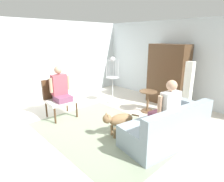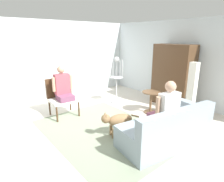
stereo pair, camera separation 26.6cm
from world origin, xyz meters
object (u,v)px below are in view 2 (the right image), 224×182
Objects in this scene: dog at (118,120)px; person_on_couch at (166,107)px; bird_cage_stand at (117,80)px; armchair at (61,94)px; person_on_armchair at (63,86)px; round_end_table at (151,100)px; couch at (167,130)px; armoire_cabinet at (173,75)px; column_lamp at (192,92)px.

person_on_couch is at bearing 31.28° from dog.
bird_cage_stand reaches higher than dog.
armchair is 1.21× the size of dog.
person_on_couch is 0.96× the size of person_on_armchair.
armchair is at bearing -127.26° from round_end_table.
couch is 2.19× the size of person_on_armchair.
armoire_cabinet is (-1.22, 2.05, 0.15)m from person_on_couch.
dog is at bearing -148.75° from couch.
column_lamp is at bearing 101.84° from person_on_couch.
couch is 1.32× the size of bird_cage_stand.
armoire_cabinet is (1.21, 1.18, 0.18)m from bird_cage_stand.
bird_cage_stand is at bearing 161.17° from couch.
person_on_armchair reaches higher than round_end_table.
armoire_cabinet is (1.25, 2.95, 0.10)m from person_on_armchair.
armoire_cabinet reaches higher than person_on_couch.
bird_cage_stand is (-2.44, 0.87, -0.03)m from person_on_couch.
column_lamp is (0.87, 0.49, 0.35)m from round_end_table.
person_on_armchair reaches higher than dog.
round_end_table is at bearing 52.74° from armchair.
dog is 2.64m from armoire_cabinet.
person_on_couch is 0.58× the size of bird_cage_stand.
column_lamp is (-0.32, 1.51, -0.05)m from person_on_couch.
person_on_armchair is at bearing -159.81° from couch.
person_on_armchair reaches higher than couch.
person_on_armchair is 1.78m from dog.
couch is at bearing -58.03° from armoire_cabinet.
round_end_table is 1.05m from column_lamp.
dog is (-0.80, -0.49, -0.41)m from person_on_couch.
armoire_cabinet is (1.41, 2.94, 0.35)m from armchair.
armchair is 1.13× the size of person_on_armchair.
armoire_cabinet reaches higher than column_lamp.
bird_cage_stand reaches higher than person_on_couch.
armchair is at bearing -115.65° from armoire_cabinet.
column_lamp reaches higher than person_on_couch.
dog is at bearing -103.71° from column_lamp.
armchair is 1.78m from bird_cage_stand.
couch is 2.73m from person_on_armchair.
column_lamp is (2.32, 2.40, 0.15)m from armchair.
column_lamp reaches higher than armchair.
armchair is 2.41m from round_end_table.
armchair is at bearing -161.34° from person_on_couch.
armoire_cabinet reaches higher than dog.
dog is 0.56× the size of bird_cage_stand.
person_on_armchair is at bearing -166.13° from dog.
person_on_armchair is at bearing -131.83° from column_lamp.
column_lamp is 1.08m from armoire_cabinet.
person_on_armchair is (-2.47, -0.90, 0.05)m from person_on_couch.
bird_cage_stand and column_lamp have the same top height.
armoire_cabinet reaches higher than person_on_armchair.
couch is at bearing 31.25° from dog.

